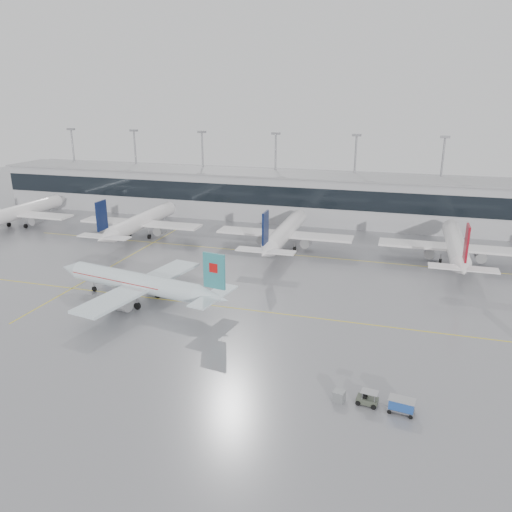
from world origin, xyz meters
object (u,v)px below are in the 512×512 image
(air_canada_jet, at_px, (141,283))
(gse_unit, at_px, (339,396))
(baggage_tug, at_px, (367,400))
(baggage_cart, at_px, (402,405))

(air_canada_jet, height_order, gse_unit, air_canada_jet)
(gse_unit, bearing_deg, baggage_tug, 16.76)
(baggage_tug, relative_size, gse_unit, 2.81)
(baggage_cart, relative_size, gse_unit, 2.34)
(baggage_cart, xyz_separation_m, gse_unit, (-6.62, 0.26, -0.36))
(baggage_cart, bearing_deg, gse_unit, -174.14)
(gse_unit, bearing_deg, air_canada_jet, 163.65)
(baggage_cart, bearing_deg, air_canada_jet, 163.35)
(air_canada_jet, xyz_separation_m, gse_unit, (34.48, -18.68, -2.63))
(air_canada_jet, height_order, baggage_tug, air_canada_jet)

